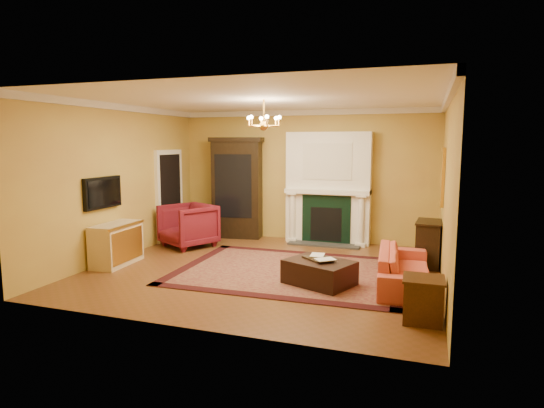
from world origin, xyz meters
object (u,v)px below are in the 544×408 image
at_px(leather_ottoman, 319,272).
at_px(console_table, 428,244).
at_px(commode, 116,244).
at_px(coral_sofa, 405,262).
at_px(wingback_armchair, 188,223).
at_px(china_cabinet, 238,190).
at_px(end_table, 423,301).
at_px(pedestal_table, 200,227).

bearing_deg(leather_ottoman, console_table, 69.17).
height_order(commode, coral_sofa, coral_sofa).
bearing_deg(wingback_armchair, china_cabinet, 92.90).
height_order(commode, console_table, console_table).
bearing_deg(commode, console_table, 15.03).
bearing_deg(china_cabinet, end_table, -51.24).
bearing_deg(wingback_armchair, coral_sofa, 12.23).
height_order(coral_sofa, end_table, coral_sofa).
bearing_deg(end_table, pedestal_table, 146.90).
xyz_separation_m(coral_sofa, end_table, (0.30, -1.42, -0.12)).
relative_size(china_cabinet, wingback_armchair, 2.22).
distance_m(coral_sofa, leather_ottoman, 1.35).
height_order(china_cabinet, console_table, china_cabinet).
xyz_separation_m(end_table, leather_ottoman, (-1.59, 1.06, -0.07)).
height_order(china_cabinet, end_table, china_cabinet).
bearing_deg(china_cabinet, wingback_armchair, -123.45).
bearing_deg(commode, coral_sofa, 1.41).
bearing_deg(end_table, china_cabinet, 136.45).
distance_m(wingback_armchair, end_table, 5.66).
bearing_deg(console_table, end_table, -87.57).
bearing_deg(end_table, commode, 169.23).
bearing_deg(leather_ottoman, coral_sofa, 38.05).
xyz_separation_m(wingback_armchair, console_table, (4.98, 0.03, -0.11)).
bearing_deg(commode, wingback_armchair, 70.34).
xyz_separation_m(pedestal_table, commode, (-0.64, -2.10, 0.01)).
height_order(china_cabinet, coral_sofa, china_cabinet).
height_order(pedestal_table, console_table, console_table).
relative_size(coral_sofa, leather_ottoman, 1.97).
xyz_separation_m(commode, leather_ottoman, (3.86, 0.02, -0.18)).
relative_size(china_cabinet, coral_sofa, 1.14).
bearing_deg(pedestal_table, end_table, -33.10).
bearing_deg(end_table, console_table, 88.78).
distance_m(commode, coral_sofa, 5.17).
height_order(china_cabinet, wingback_armchair, china_cabinet).
height_order(wingback_armchair, end_table, wingback_armchair).
bearing_deg(wingback_armchair, leather_ottoman, 1.28).
xyz_separation_m(coral_sofa, leather_ottoman, (-1.29, -0.36, -0.19)).
bearing_deg(end_table, coral_sofa, 101.79).
bearing_deg(coral_sofa, china_cabinet, 52.59).
relative_size(china_cabinet, console_table, 2.82).
height_order(coral_sofa, leather_ottoman, coral_sofa).
relative_size(wingback_armchair, coral_sofa, 0.51).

